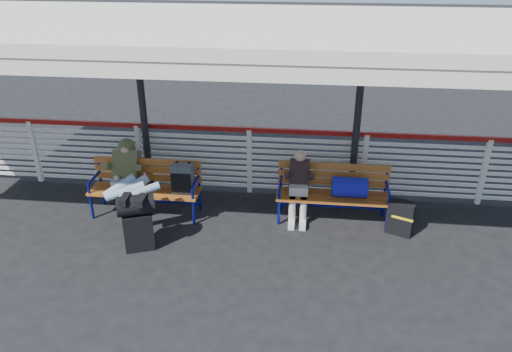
# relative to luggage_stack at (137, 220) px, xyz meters

# --- Properties ---
(ground) EXTENTS (60.00, 60.00, 0.00)m
(ground) POSITION_rel_luggage_stack_xyz_m (1.40, 0.08, -0.48)
(ground) COLOR black
(ground) RESTS_ON ground
(fence) EXTENTS (12.08, 0.08, 1.24)m
(fence) POSITION_rel_luggage_stack_xyz_m (1.40, 1.98, 0.18)
(fence) COLOR silver
(fence) RESTS_ON ground
(canopy) EXTENTS (12.60, 3.60, 3.16)m
(canopy) POSITION_rel_luggage_stack_xyz_m (1.40, 0.94, 2.56)
(canopy) COLOR silver
(canopy) RESTS_ON ground
(luggage_stack) EXTENTS (0.60, 0.47, 0.88)m
(luggage_stack) POSITION_rel_luggage_stack_xyz_m (0.00, 0.00, 0.00)
(luggage_stack) COLOR black
(luggage_stack) RESTS_ON ground
(bench_left) EXTENTS (1.80, 0.56, 0.94)m
(bench_left) POSITION_rel_luggage_stack_xyz_m (0.02, 1.03, 0.12)
(bench_left) COLOR #AA6721
(bench_left) RESTS_ON ground
(bench_right) EXTENTS (1.80, 0.56, 0.92)m
(bench_right) POSITION_rel_luggage_stack_xyz_m (2.97, 1.16, 0.11)
(bench_right) COLOR #AA6721
(bench_right) RESTS_ON ground
(traveler_man) EXTENTS (0.94, 1.64, 0.77)m
(traveler_man) POSITION_rel_luggage_stack_xyz_m (-0.35, 0.69, 0.25)
(traveler_man) COLOR #9CB4D2
(traveler_man) RESTS_ON ground
(companion_person) EXTENTS (0.32, 0.66, 1.15)m
(companion_person) POSITION_rel_luggage_stack_xyz_m (2.31, 1.15, 0.12)
(companion_person) COLOR beige
(companion_person) RESTS_ON ground
(suitcase_side) EXTENTS (0.45, 0.37, 0.54)m
(suitcase_side) POSITION_rel_luggage_stack_xyz_m (3.91, 0.85, -0.21)
(suitcase_side) COLOR black
(suitcase_side) RESTS_ON ground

